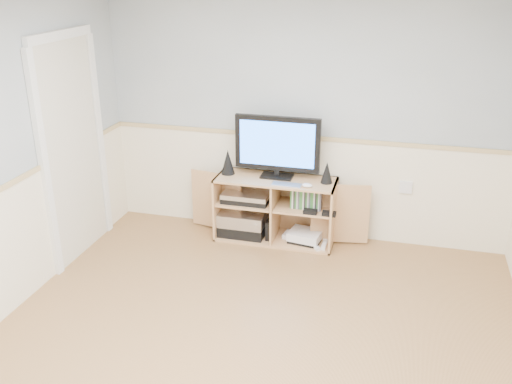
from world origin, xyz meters
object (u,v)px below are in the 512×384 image
Objects in this scene: media_cabinet at (277,207)px; game_consoles at (304,236)px; keyboard at (287,185)px; monitor at (277,145)px.

media_cabinet reaches higher than game_consoles.
monitor is at bearing 128.21° from keyboard.
monitor is (0.00, -0.01, 0.65)m from media_cabinet.
monitor is 0.96m from game_consoles.
media_cabinet is 0.65m from monitor.
monitor is 0.40m from keyboard.
keyboard is (0.14, -0.19, -0.32)m from monitor.
keyboard is at bearing -54.60° from media_cabinet.
monitor is 1.81× the size of game_consoles.
media_cabinet is at bearing 167.72° from game_consoles.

